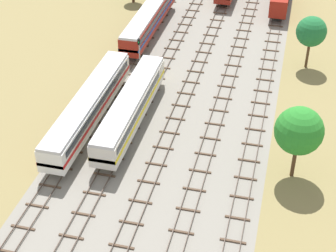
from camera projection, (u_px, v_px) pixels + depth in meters
The scene contains 13 objects.
ground_plane at pixel (204, 51), 79.28m from camera, with size 480.00×480.00×0.00m, color olive.
ballast_bed at pixel (204, 51), 79.28m from camera, with size 23.13×176.00×0.01m, color gray.
track_far_left at pixel (144, 41), 81.89m from camera, with size 2.40×126.00×0.29m.
track_left at pixel (174, 44), 80.95m from camera, with size 2.40×126.00×0.29m.
track_centre_left at pixel (205, 47), 80.00m from camera, with size 2.40×126.00×0.29m.
track_centre at pixel (237, 51), 79.05m from camera, with size 2.40×126.00×0.29m.
track_centre_right at pixel (270, 55), 78.11m from camera, with size 2.40×126.00×0.29m.
passenger_coach_far_left_nearest at pixel (89, 105), 62.22m from camera, with size 2.96×22.00×3.80m.
diesel_railcar_left_near at pixel (131, 106), 62.07m from camera, with size 2.96×20.50×3.80m.
passenger_coach_far_left_mid at pixel (149, 17), 83.08m from camera, with size 2.96×22.00×3.80m.
signal_post_nearest at pixel (139, 52), 71.39m from camera, with size 0.28×0.47×5.56m.
lineside_tree_0 at pixel (299, 131), 52.68m from camera, with size 4.90×4.90×8.14m.
lineside_tree_2 at pixel (311, 32), 72.31m from camera, with size 4.13×4.13×7.45m.
Camera 1 is at (12.01, -14.64, 36.09)m, focal length 57.37 mm.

